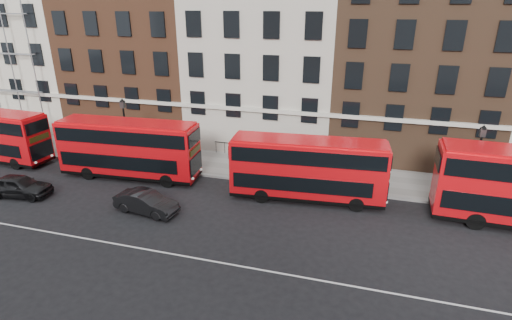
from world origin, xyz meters
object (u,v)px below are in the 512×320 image
(bus_c, at_px, (307,168))
(car_rear, at_px, (19,186))
(car_front, at_px, (146,202))
(bus_b, at_px, (128,148))

(bus_c, distance_m, car_rear, 19.69)
(car_front, bearing_deg, car_rear, 99.61)
(car_front, bearing_deg, bus_c, -56.45)
(bus_c, distance_m, car_front, 10.58)
(bus_b, distance_m, bus_c, 13.39)
(car_rear, height_order, car_front, car_rear)
(bus_c, bearing_deg, car_rear, -170.11)
(bus_c, xyz_separation_m, car_rear, (-19.00, -4.92, -1.53))
(bus_b, distance_m, car_front, 6.30)
(bus_c, height_order, car_front, bus_c)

